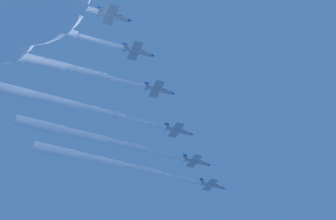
% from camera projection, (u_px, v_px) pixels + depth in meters
% --- Properties ---
extents(jet_lead, '(45.19, 56.53, 4.15)m').
position_uv_depth(jet_lead, '(98.00, 160.00, 228.56)').
color(jet_lead, '#9EA3AD').
extents(jet_port_inner, '(43.16, 54.53, 4.17)m').
position_uv_depth(jet_port_inner, '(81.00, 135.00, 217.03)').
color(jet_port_inner, '#9EA3AD').
extents(jet_starboard_inner, '(44.05, 55.86, 4.12)m').
position_uv_depth(jet_starboard_inner, '(53.00, 100.00, 206.47)').
color(jet_starboard_inner, '#9EA3AD').
extents(jet_port_mid, '(40.95, 49.83, 4.04)m').
position_uv_depth(jet_port_mid, '(42.00, 62.00, 200.04)').
color(jet_port_mid, '#9EA3AD').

